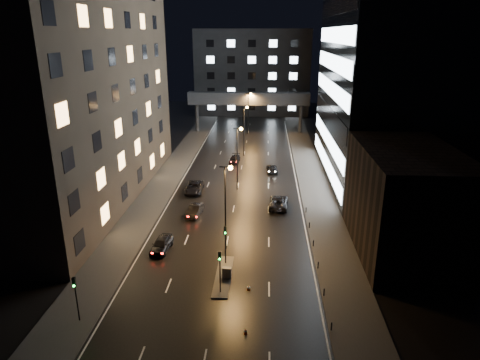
{
  "coord_description": "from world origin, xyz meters",
  "views": [
    {
      "loc": [
        4.35,
        -36.27,
        23.8
      ],
      "look_at": [
        0.85,
        21.1,
        4.0
      ],
      "focal_mm": 32.0,
      "sensor_mm": 36.0,
      "label": 1
    }
  ],
  "objects_px": {
    "car_away_b": "(195,210)",
    "car_away_c": "(194,187)",
    "car_away_a": "(162,244)",
    "car_away_d": "(235,159)",
    "car_toward_b": "(272,168)",
    "car_toward_a": "(278,202)",
    "utility_cabinet": "(227,273)"
  },
  "relations": [
    {
      "from": "car_away_d",
      "to": "car_toward_b",
      "type": "xyz_separation_m",
      "value": [
        7.13,
        -5.52,
        -0.01
      ]
    },
    {
      "from": "car_toward_a",
      "to": "car_toward_b",
      "type": "relative_size",
      "value": 1.26
    },
    {
      "from": "car_toward_a",
      "to": "car_toward_b",
      "type": "distance_m",
      "value": 16.57
    },
    {
      "from": "car_away_a",
      "to": "car_toward_b",
      "type": "bearing_deg",
      "value": 71.81
    },
    {
      "from": "car_away_b",
      "to": "car_away_c",
      "type": "relative_size",
      "value": 0.79
    },
    {
      "from": "car_away_c",
      "to": "car_away_d",
      "type": "xyz_separation_m",
      "value": [
        5.23,
        16.67,
        -0.12
      ]
    },
    {
      "from": "car_away_d",
      "to": "utility_cabinet",
      "type": "height_order",
      "value": "utility_cabinet"
    },
    {
      "from": "car_away_b",
      "to": "car_away_c",
      "type": "xyz_separation_m",
      "value": [
        -1.56,
        9.09,
        0.05
      ]
    },
    {
      "from": "car_away_a",
      "to": "car_away_b",
      "type": "xyz_separation_m",
      "value": [
        2.21,
        10.12,
        -0.04
      ]
    },
    {
      "from": "car_toward_b",
      "to": "car_away_a",
      "type": "bearing_deg",
      "value": 62.88
    },
    {
      "from": "car_toward_a",
      "to": "car_toward_b",
      "type": "bearing_deg",
      "value": -83.45
    },
    {
      "from": "car_away_c",
      "to": "utility_cabinet",
      "type": "distance_m",
      "value": 25.97
    },
    {
      "from": "car_away_d",
      "to": "car_away_a",
      "type": "bearing_deg",
      "value": -96.2
    },
    {
      "from": "car_away_a",
      "to": "utility_cabinet",
      "type": "bearing_deg",
      "value": -30.07
    },
    {
      "from": "car_away_d",
      "to": "car_away_b",
      "type": "bearing_deg",
      "value": -95.0
    },
    {
      "from": "car_toward_a",
      "to": "car_toward_b",
      "type": "height_order",
      "value": "car_toward_a"
    },
    {
      "from": "car_away_c",
      "to": "car_away_d",
      "type": "distance_m",
      "value": 17.47
    },
    {
      "from": "car_away_d",
      "to": "car_toward_b",
      "type": "relative_size",
      "value": 1.02
    },
    {
      "from": "car_away_b",
      "to": "car_toward_a",
      "type": "distance_m",
      "value": 12.14
    },
    {
      "from": "car_away_a",
      "to": "car_toward_a",
      "type": "bearing_deg",
      "value": 50.07
    },
    {
      "from": "car_away_d",
      "to": "car_toward_a",
      "type": "xyz_separation_m",
      "value": [
        7.9,
        -22.07,
        0.12
      ]
    },
    {
      "from": "car_away_a",
      "to": "car_away_d",
      "type": "relative_size",
      "value": 1.0
    },
    {
      "from": "car_away_c",
      "to": "car_away_d",
      "type": "bearing_deg",
      "value": 72.25
    },
    {
      "from": "car_away_c",
      "to": "utility_cabinet",
      "type": "xyz_separation_m",
      "value": [
        7.43,
        -24.88,
        -0.04
      ]
    },
    {
      "from": "utility_cabinet",
      "to": "car_away_a",
      "type": "bearing_deg",
      "value": 150.54
    },
    {
      "from": "car_away_c",
      "to": "car_away_d",
      "type": "relative_size",
      "value": 1.23
    },
    {
      "from": "car_away_a",
      "to": "car_toward_a",
      "type": "xyz_separation_m",
      "value": [
        13.78,
        13.81,
        0.01
      ]
    },
    {
      "from": "car_away_a",
      "to": "car_toward_b",
      "type": "xyz_separation_m",
      "value": [
        13.01,
        30.36,
        -0.12
      ]
    },
    {
      "from": "car_away_c",
      "to": "car_toward_a",
      "type": "relative_size",
      "value": 1.0
    },
    {
      "from": "car_toward_a",
      "to": "utility_cabinet",
      "type": "xyz_separation_m",
      "value": [
        -5.7,
        -19.48,
        -0.05
      ]
    },
    {
      "from": "car_toward_a",
      "to": "utility_cabinet",
      "type": "relative_size",
      "value": 4.8
    },
    {
      "from": "car_away_a",
      "to": "car_away_c",
      "type": "height_order",
      "value": "car_away_c"
    }
  ]
}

